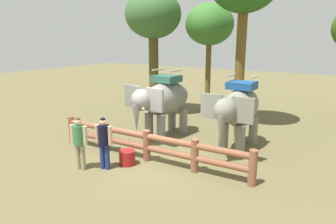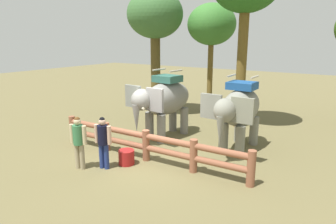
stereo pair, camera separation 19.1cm
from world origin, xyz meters
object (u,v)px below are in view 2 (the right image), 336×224
Objects in this scene: elephant_center at (239,109)px; tree_back_center at (155,17)px; log_fence at (146,143)px; tree_deep_back at (212,26)px; tourist_woman_in_black at (79,139)px; elephant_near_left at (164,100)px; tourist_man_in_blue at (103,139)px; feed_bucket at (126,157)px.

tree_back_center is (-5.67, 2.83, 3.49)m from elephant_center.
log_fence is 1.26× the size of tree_deep_back.
elephant_center reaches higher than log_fence.
log_fence is 4.33× the size of tourist_woman_in_black.
elephant_near_left reaches higher than elephant_center.
tourist_man_in_blue is (0.62, 0.43, -0.01)m from tourist_woman_in_black.
tree_back_center is 1.10× the size of tree_deep_back.
tourist_man_in_blue is at bearing -119.55° from log_fence.
log_fence is 7.80m from tree_back_center.
tourist_woman_in_black reaches higher than log_fence.
tree_deep_back reaches higher than elephant_center.
feed_bucket is (0.37, 0.63, -0.73)m from tourist_man_in_blue.
elephant_near_left reaches higher than log_fence.
tree_back_center is 2.98m from tree_deep_back.
elephant_center is 4.84m from tourist_man_in_blue.
tree_back_center reaches higher than elephant_near_left.
elephant_near_left is (-0.84, 2.32, 0.97)m from log_fence.
log_fence reaches higher than feed_bucket.
elephant_near_left is at bearing 99.84° from feed_bucket.
tree_deep_back reaches higher than log_fence.
tree_back_center is 8.31m from feed_bucket.
elephant_center is at bearing 49.63° from log_fence.
elephant_center is 6.10× the size of feed_bucket.
tourist_woman_in_black is at bearing -145.34° from tourist_man_in_blue.
tree_back_center reaches higher than tree_deep_back.
elephant_center is 1.89× the size of tourist_man_in_blue.
tree_back_center is (-2.63, 3.09, 3.45)m from elephant_near_left.
tree_back_center is at bearing -139.01° from tree_deep_back.
elephant_center is at bearing 51.67° from feed_bucket.
tree_deep_back reaches higher than feed_bucket.
log_fence is 3.51m from elephant_center.
tree_deep_back is at bearing 125.83° from elephant_center.
elephant_center is (3.04, 0.26, -0.04)m from elephant_near_left.
feed_bucket is (3.14, -6.03, -4.78)m from tree_back_center.
elephant_near_left is 1.04× the size of elephant_center.
log_fence is 1.48m from tourist_man_in_blue.
tourist_woman_in_black reaches higher than tourist_man_in_blue.
elephant_center is at bearing 50.39° from tourist_woman_in_black.
log_fence is at bearing 51.61° from tourist_woman_in_black.
elephant_near_left is at bearing -85.43° from tree_deep_back.
tree_deep_back is at bearing 93.60° from tourist_man_in_blue.
log_fence is 2.65m from elephant_near_left.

